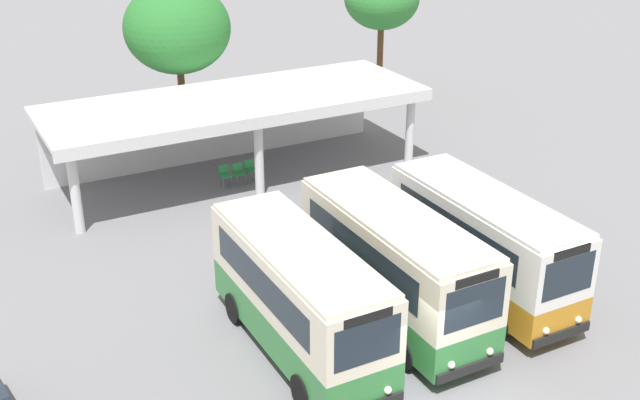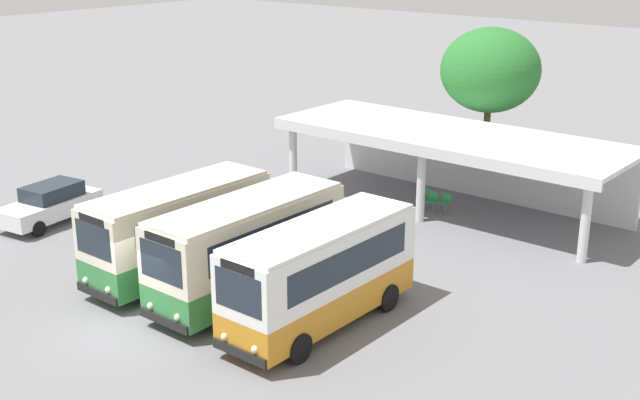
{
  "view_description": "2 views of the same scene",
  "coord_description": "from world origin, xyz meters",
  "px_view_note": "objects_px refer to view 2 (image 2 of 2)",
  "views": [
    {
      "loc": [
        -10.12,
        -12.49,
        12.73
      ],
      "look_at": [
        0.66,
        7.7,
        2.39
      ],
      "focal_mm": 44.61,
      "sensor_mm": 36.0,
      "label": 1
    },
    {
      "loc": [
        18.78,
        -13.77,
        11.63
      ],
      "look_at": [
        1.0,
        7.77,
        2.41
      ],
      "focal_mm": 46.33,
      "sensor_mm": 36.0,
      "label": 2
    }
  ],
  "objects_px": {
    "city_bus_nearest_orange": "(179,227)",
    "waiting_chair_end_by_column": "(422,196)",
    "waiting_chair_second_from_end": "(432,199)",
    "city_bus_second_in_row": "(248,245)",
    "city_bus_middle_cream": "(320,271)",
    "parked_car_flank": "(50,204)",
    "waiting_chair_middle_seat": "(445,201)"
  },
  "relations": [
    {
      "from": "city_bus_nearest_orange",
      "to": "waiting_chair_end_by_column",
      "type": "distance_m",
      "value": 12.01
    },
    {
      "from": "waiting_chair_end_by_column",
      "to": "waiting_chair_second_from_end",
      "type": "relative_size",
      "value": 1.0
    },
    {
      "from": "city_bus_second_in_row",
      "to": "waiting_chair_second_from_end",
      "type": "bearing_deg",
      "value": 90.29
    },
    {
      "from": "city_bus_second_in_row",
      "to": "waiting_chair_second_from_end",
      "type": "distance_m",
      "value": 11.45
    },
    {
      "from": "city_bus_middle_cream",
      "to": "parked_car_flank",
      "type": "height_order",
      "value": "city_bus_middle_cream"
    },
    {
      "from": "parked_car_flank",
      "to": "waiting_chair_second_from_end",
      "type": "height_order",
      "value": "parked_car_flank"
    },
    {
      "from": "city_bus_nearest_orange",
      "to": "waiting_chair_end_by_column",
      "type": "height_order",
      "value": "city_bus_nearest_orange"
    },
    {
      "from": "waiting_chair_middle_seat",
      "to": "city_bus_nearest_orange",
      "type": "bearing_deg",
      "value": -107.24
    },
    {
      "from": "waiting_chair_middle_seat",
      "to": "city_bus_second_in_row",
      "type": "bearing_deg",
      "value": -92.55
    },
    {
      "from": "waiting_chair_end_by_column",
      "to": "parked_car_flank",
      "type": "bearing_deg",
      "value": -133.4
    },
    {
      "from": "parked_car_flank",
      "to": "city_bus_middle_cream",
      "type": "bearing_deg",
      "value": -0.4
    },
    {
      "from": "city_bus_second_in_row",
      "to": "parked_car_flank",
      "type": "height_order",
      "value": "city_bus_second_in_row"
    },
    {
      "from": "parked_car_flank",
      "to": "waiting_chair_second_from_end",
      "type": "relative_size",
      "value": 5.32
    },
    {
      "from": "city_bus_middle_cream",
      "to": "waiting_chair_middle_seat",
      "type": "bearing_deg",
      "value": 102.72
    },
    {
      "from": "city_bus_middle_cream",
      "to": "parked_car_flank",
      "type": "relative_size",
      "value": 1.55
    },
    {
      "from": "waiting_chair_end_by_column",
      "to": "city_bus_nearest_orange",
      "type": "bearing_deg",
      "value": -102.08
    },
    {
      "from": "waiting_chair_second_from_end",
      "to": "waiting_chair_middle_seat",
      "type": "height_order",
      "value": "same"
    },
    {
      "from": "parked_car_flank",
      "to": "waiting_chair_second_from_end",
      "type": "distance_m",
      "value": 16.08
    },
    {
      "from": "city_bus_second_in_row",
      "to": "waiting_chair_second_from_end",
      "type": "height_order",
      "value": "city_bus_second_in_row"
    },
    {
      "from": "city_bus_middle_cream",
      "to": "waiting_chair_middle_seat",
      "type": "xyz_separation_m",
      "value": [
        -2.61,
        11.59,
        -1.28
      ]
    },
    {
      "from": "city_bus_second_in_row",
      "to": "waiting_chair_end_by_column",
      "type": "distance_m",
      "value": 11.54
    },
    {
      "from": "waiting_chair_second_from_end",
      "to": "city_bus_middle_cream",
      "type": "bearing_deg",
      "value": -74.48
    },
    {
      "from": "city_bus_second_in_row",
      "to": "city_bus_nearest_orange",
      "type": "bearing_deg",
      "value": -175.95
    },
    {
      "from": "city_bus_nearest_orange",
      "to": "city_bus_second_in_row",
      "type": "relative_size",
      "value": 0.97
    },
    {
      "from": "city_bus_nearest_orange",
      "to": "waiting_chair_end_by_column",
      "type": "relative_size",
      "value": 8.27
    },
    {
      "from": "city_bus_nearest_orange",
      "to": "waiting_chair_middle_seat",
      "type": "height_order",
      "value": "city_bus_nearest_orange"
    },
    {
      "from": "city_bus_second_in_row",
      "to": "city_bus_middle_cream",
      "type": "xyz_separation_m",
      "value": [
        3.13,
        -0.08,
        -0.04
      ]
    },
    {
      "from": "parked_car_flank",
      "to": "waiting_chair_end_by_column",
      "type": "relative_size",
      "value": 5.32
    },
    {
      "from": "city_bus_second_in_row",
      "to": "waiting_chair_end_by_column",
      "type": "height_order",
      "value": "city_bus_second_in_row"
    },
    {
      "from": "city_bus_middle_cream",
      "to": "city_bus_nearest_orange",
      "type": "bearing_deg",
      "value": -178.74
    },
    {
      "from": "city_bus_nearest_orange",
      "to": "waiting_chair_middle_seat",
      "type": "bearing_deg",
      "value": 72.76
    },
    {
      "from": "city_bus_nearest_orange",
      "to": "city_bus_second_in_row",
      "type": "distance_m",
      "value": 3.13
    }
  ]
}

